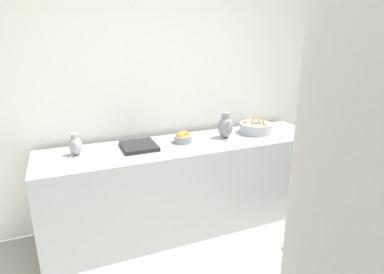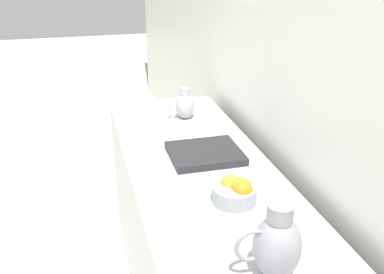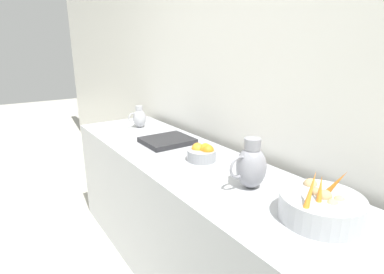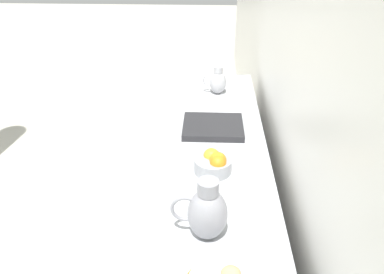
{
  "view_description": "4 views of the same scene",
  "coord_description": "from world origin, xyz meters",
  "px_view_note": "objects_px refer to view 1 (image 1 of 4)",
  "views": [
    {
      "loc": [
        1.12,
        -0.99,
        1.82
      ],
      "look_at": [
        -1.42,
        0.08,
        0.95
      ],
      "focal_mm": 29.71,
      "sensor_mm": 36.0,
      "label": 1
    },
    {
      "loc": [
        -1.0,
        1.49,
        1.81
      ],
      "look_at": [
        -1.43,
        -0.17,
        1.07
      ],
      "focal_mm": 41.85,
      "sensor_mm": 36.0,
      "label": 2
    },
    {
      "loc": [
        -0.51,
        1.46,
        1.53
      ],
      "look_at": [
        -1.41,
        0.14,
        1.06
      ],
      "focal_mm": 28.52,
      "sensor_mm": 36.0,
      "label": 3
    },
    {
      "loc": [
        -1.52,
        1.64,
        1.94
      ],
      "look_at": [
        -1.45,
        -0.09,
        0.98
      ],
      "focal_mm": 37.69,
      "sensor_mm": 36.0,
      "label": 4
    }
  ],
  "objects_px": {
    "orange_bowl": "(183,137)",
    "metal_pitcher_tall": "(225,126)",
    "support_column": "(352,180)",
    "metal_pitcher_short": "(76,145)",
    "vegetable_colander": "(255,128)"
  },
  "relations": [
    {
      "from": "vegetable_colander",
      "to": "orange_bowl",
      "type": "height_order",
      "value": "vegetable_colander"
    },
    {
      "from": "orange_bowl",
      "to": "vegetable_colander",
      "type": "bearing_deg",
      "value": 89.68
    },
    {
      "from": "metal_pitcher_short",
      "to": "orange_bowl",
      "type": "bearing_deg",
      "value": 88.41
    },
    {
      "from": "vegetable_colander",
      "to": "metal_pitcher_short",
      "type": "bearing_deg",
      "value": -91.01
    },
    {
      "from": "orange_bowl",
      "to": "metal_pitcher_tall",
      "type": "distance_m",
      "value": 0.44
    },
    {
      "from": "metal_pitcher_short",
      "to": "support_column",
      "type": "distance_m",
      "value": 2.36
    },
    {
      "from": "orange_bowl",
      "to": "metal_pitcher_tall",
      "type": "height_order",
      "value": "metal_pitcher_tall"
    },
    {
      "from": "metal_pitcher_tall",
      "to": "metal_pitcher_short",
      "type": "distance_m",
      "value": 1.4
    },
    {
      "from": "orange_bowl",
      "to": "metal_pitcher_tall",
      "type": "xyz_separation_m",
      "value": [
        0.03,
        0.44,
        0.07
      ]
    },
    {
      "from": "metal_pitcher_short",
      "to": "support_column",
      "type": "height_order",
      "value": "support_column"
    },
    {
      "from": "orange_bowl",
      "to": "metal_pitcher_short",
      "type": "distance_m",
      "value": 0.96
    },
    {
      "from": "orange_bowl",
      "to": "support_column",
      "type": "distance_m",
      "value": 2.32
    },
    {
      "from": "orange_bowl",
      "to": "metal_pitcher_short",
      "type": "bearing_deg",
      "value": -91.59
    },
    {
      "from": "vegetable_colander",
      "to": "support_column",
      "type": "height_order",
      "value": "support_column"
    },
    {
      "from": "vegetable_colander",
      "to": "metal_pitcher_tall",
      "type": "relative_size",
      "value": 1.3
    }
  ]
}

